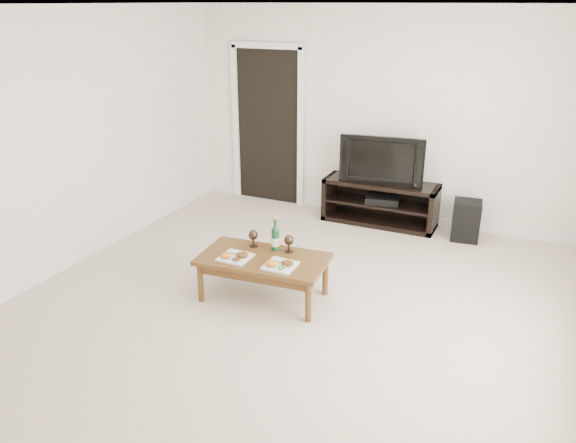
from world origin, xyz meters
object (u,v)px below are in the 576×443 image
(subwoofer, at_px, (466,220))
(coffee_table, at_px, (264,278))
(media_console, at_px, (380,203))
(television, at_px, (383,158))

(subwoofer, xyz_separation_m, coffee_table, (-1.51, -2.25, -0.02))
(coffee_table, bearing_deg, media_console, 79.11)
(subwoofer, relative_size, coffee_table, 0.40)
(media_console, bearing_deg, coffee_table, -100.89)
(subwoofer, bearing_deg, television, 169.35)
(television, xyz_separation_m, subwoofer, (1.06, -0.07, -0.61))
(media_console, distance_m, subwoofer, 1.06)
(subwoofer, distance_m, coffee_table, 2.70)
(media_console, height_order, subwoofer, media_console)
(television, bearing_deg, coffee_table, -108.04)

